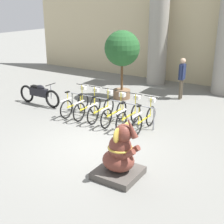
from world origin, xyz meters
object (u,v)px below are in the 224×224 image
at_px(bicycle_1, 88,106).
at_px(motorcycle, 39,94).
at_px(bicycle_2, 102,109).
at_px(person_pedestrian, 182,75).
at_px(potted_tree, 122,51).
at_px(elephant_statue, 120,156).
at_px(bicycle_3, 115,112).
at_px(bicycle_4, 129,115).
at_px(bicycle_0, 75,104).
at_px(bicycle_5, 145,118).

height_order(bicycle_1, motorcycle, bicycle_1).
distance_m(bicycle_2, person_pedestrian, 4.20).
bearing_deg(bicycle_1, potted_tree, 93.07).
bearing_deg(motorcycle, elephant_statue, -28.35).
xyz_separation_m(bicycle_3, bicycle_4, (0.57, 0.00, 0.00)).
relative_size(bicycle_0, bicycle_2, 1.00).
relative_size(bicycle_1, bicycle_2, 1.00).
relative_size(bicycle_1, elephant_statue, 1.03).
bearing_deg(bicycle_3, bicycle_0, 179.37).
relative_size(bicycle_3, bicycle_4, 1.00).
relative_size(bicycle_2, person_pedestrian, 0.95).
bearing_deg(bicycle_3, person_pedestrian, 76.91).
xyz_separation_m(person_pedestrian, potted_tree, (-2.20, -1.25, 0.96)).
bearing_deg(motorcycle, bicycle_5, -1.22).
xyz_separation_m(bicycle_3, potted_tree, (-1.29, 2.67, 1.62)).
height_order(bicycle_0, person_pedestrian, person_pedestrian).
bearing_deg(bicycle_1, person_pedestrian, 62.18).
distance_m(bicycle_2, bicycle_5, 1.72).
bearing_deg(elephant_statue, potted_tree, 119.97).
bearing_deg(motorcycle, bicycle_4, -1.41).
relative_size(bicycle_1, person_pedestrian, 0.95).
distance_m(bicycle_5, elephant_statue, 3.00).
bearing_deg(bicycle_5, bicycle_2, 178.41).
height_order(elephant_statue, motorcycle, elephant_statue).
distance_m(bicycle_1, bicycle_4, 1.72).
relative_size(bicycle_2, bicycle_4, 1.00).
bearing_deg(bicycle_1, bicycle_2, 2.43).
bearing_deg(bicycle_1, bicycle_4, -0.85).
height_order(bicycle_3, elephant_statue, elephant_statue).
distance_m(bicycle_4, motorcycle, 4.21).
xyz_separation_m(bicycle_4, bicycle_5, (0.57, 0.00, 0.00)).
height_order(bicycle_1, person_pedestrian, person_pedestrian).
xyz_separation_m(bicycle_1, person_pedestrian, (2.06, 3.90, 0.65)).
bearing_deg(bicycle_2, person_pedestrian, 69.03).
bearing_deg(bicycle_3, potted_tree, 115.71).
xyz_separation_m(bicycle_0, motorcycle, (-1.92, 0.09, 0.06)).
bearing_deg(bicycle_3, bicycle_1, 178.71).
xyz_separation_m(bicycle_2, bicycle_4, (1.14, -0.05, 0.00)).
relative_size(bicycle_0, bicycle_4, 1.00).
bearing_deg(bicycle_2, motorcycle, 178.99).
height_order(bicycle_5, motorcycle, bicycle_5).
distance_m(bicycle_4, person_pedestrian, 3.99).
bearing_deg(bicycle_0, bicycle_5, -0.33).
distance_m(bicycle_2, motorcycle, 3.06).
bearing_deg(bicycle_4, person_pedestrian, 85.04).
bearing_deg(motorcycle, bicycle_1, -1.80).
bearing_deg(elephant_statue, motorcycle, 151.65).
height_order(bicycle_1, bicycle_2, same).
xyz_separation_m(motorcycle, person_pedestrian, (4.55, 3.82, 0.59)).
distance_m(bicycle_1, person_pedestrian, 4.46).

